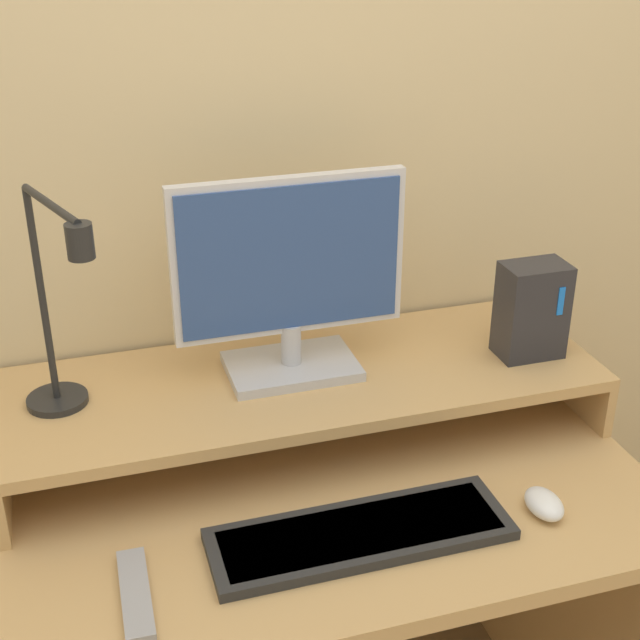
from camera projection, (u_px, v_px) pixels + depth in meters
wall_back at (268, 143)px, 1.62m from camera, size 6.00×0.05×2.50m
desk at (329, 587)px, 1.61m from camera, size 1.07×0.68×0.76m
monitor_shelf at (303, 384)px, 1.60m from camera, size 1.07×0.37×0.12m
monitor at (290, 277)px, 1.53m from camera, size 0.41×0.15×0.36m
desk_lamp at (59, 326)px, 1.39m from camera, size 0.14×0.26×0.38m
router_dock at (532, 310)px, 1.62m from camera, size 0.12×0.08×0.18m
keyboard at (363, 533)px, 1.37m from camera, size 0.47×0.15×0.02m
mouse at (544, 504)px, 1.42m from camera, size 0.05×0.08×0.04m
remote_control at (136, 595)px, 1.26m from camera, size 0.05×0.18×0.02m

